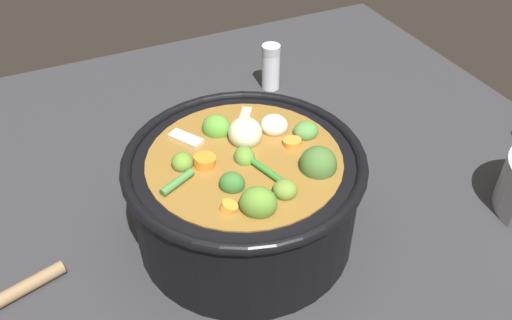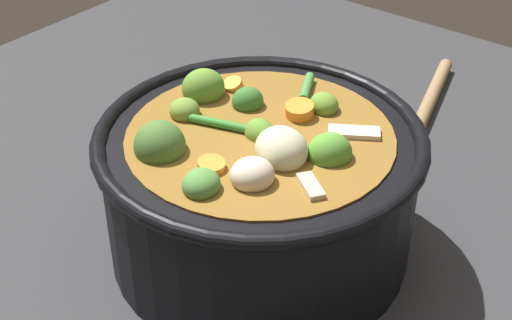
% 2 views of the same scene
% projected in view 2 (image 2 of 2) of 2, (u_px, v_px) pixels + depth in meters
% --- Properties ---
extents(ground_plane, '(1.10, 1.10, 0.00)m').
position_uv_depth(ground_plane, '(260.00, 246.00, 0.70)').
color(ground_plane, '#2D2D30').
extents(cooking_pot, '(0.29, 0.29, 0.15)m').
position_uv_depth(cooking_pot, '(259.00, 187.00, 0.66)').
color(cooking_pot, black).
rests_on(cooking_pot, ground_plane).
extents(wooden_spoon, '(0.19, 0.21, 0.02)m').
position_uv_depth(wooden_spoon, '(376.00, 91.00, 0.93)').
color(wooden_spoon, olive).
rests_on(wooden_spoon, ground_plane).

